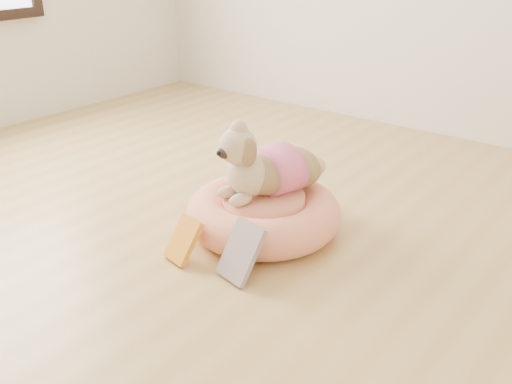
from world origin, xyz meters
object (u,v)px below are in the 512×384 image
Objects in this scene: pet_bed at (264,213)px; book_white at (241,252)px; dog at (266,154)px; book_yellow at (184,240)px.

book_white is (0.15, -0.32, 0.02)m from pet_bed.
pet_bed is at bearing 125.90° from book_white.
book_yellow is at bearing -85.94° from dog.
dog is at bearing 125.34° from book_white.
dog is 0.46m from book_yellow.
pet_bed reaches higher than book_yellow.
book_white is (0.15, -0.34, -0.23)m from dog.
pet_bed is 2.91× the size of book_white.
book_white is at bearing -48.55° from dog.
book_white is (0.24, 0.04, 0.02)m from book_yellow.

